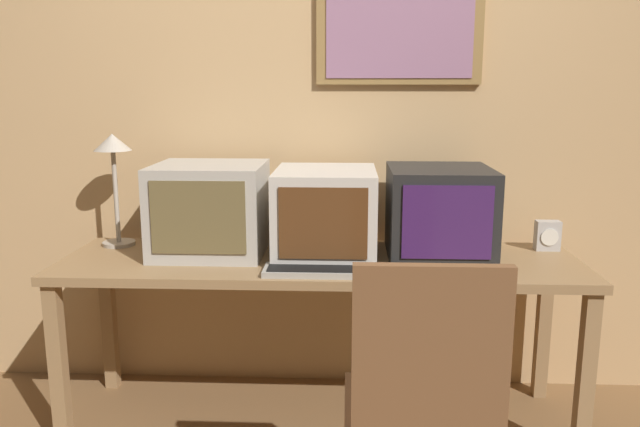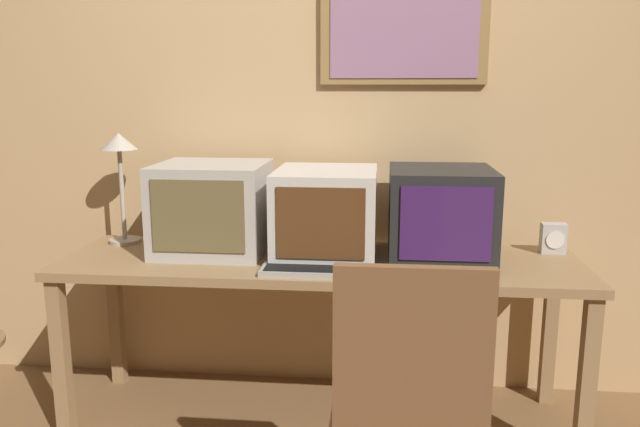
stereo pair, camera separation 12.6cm
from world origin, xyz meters
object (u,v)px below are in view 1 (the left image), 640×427
(monitor_left, at_px, (210,209))
(monitor_right, at_px, (439,213))
(mouse_near_keyboard, at_px, (395,270))
(keyboard_main, at_px, (319,270))
(desk_lamp, at_px, (114,160))
(desk_clock, at_px, (547,236))
(monitor_center, at_px, (325,213))

(monitor_left, distance_m, monitor_right, 0.94)
(mouse_near_keyboard, bearing_deg, monitor_right, 54.82)
(keyboard_main, relative_size, mouse_near_keyboard, 4.01)
(monitor_left, distance_m, desk_lamp, 0.48)
(desk_clock, xyz_separation_m, desk_lamp, (-1.85, -0.00, 0.31))
(monitor_center, distance_m, desk_lamp, 0.94)
(desk_lamp, bearing_deg, desk_clock, 0.00)
(mouse_near_keyboard, relative_size, desk_lamp, 0.21)
(mouse_near_keyboard, bearing_deg, monitor_left, 158.73)
(monitor_right, distance_m, mouse_near_keyboard, 0.37)
(monitor_center, bearing_deg, desk_lamp, 171.90)
(monitor_left, distance_m, monitor_center, 0.48)
(monitor_left, bearing_deg, monitor_right, -1.24)
(monitor_center, height_order, desk_clock, monitor_center)
(monitor_right, distance_m, keyboard_main, 0.57)
(monitor_left, relative_size, monitor_right, 1.00)
(desk_lamp, bearing_deg, monitor_left, -13.43)
(keyboard_main, height_order, desk_lamp, desk_lamp)
(keyboard_main, distance_m, desk_clock, 1.03)
(monitor_left, height_order, keyboard_main, monitor_left)
(monitor_right, height_order, keyboard_main, monitor_right)
(monitor_left, relative_size, keyboard_main, 1.08)
(monitor_center, relative_size, keyboard_main, 1.13)
(monitor_right, relative_size, mouse_near_keyboard, 4.32)
(keyboard_main, bearing_deg, monitor_left, 148.74)
(monitor_left, relative_size, desk_lamp, 0.92)
(monitor_right, bearing_deg, monitor_left, 178.76)
(monitor_center, height_order, desk_lamp, desk_lamp)
(keyboard_main, bearing_deg, mouse_near_keyboard, -1.73)
(monitor_right, xyz_separation_m, keyboard_main, (-0.47, -0.26, -0.17))
(monitor_left, xyz_separation_m, keyboard_main, (0.47, -0.28, -0.17))
(monitor_center, height_order, keyboard_main, monitor_center)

